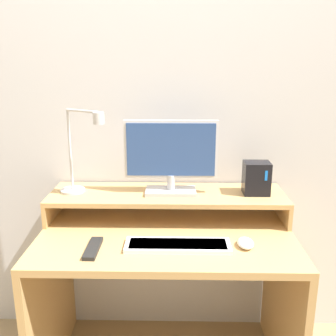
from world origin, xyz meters
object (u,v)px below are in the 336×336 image
desk_lamp (81,156)px  router_dock (256,178)px  keyboard (178,245)px  remote_control (93,248)px  monitor (171,156)px  mouse (246,243)px

desk_lamp → router_dock: (0.80, 0.02, -0.11)m
desk_lamp → router_dock: bearing=1.4°
router_dock → keyboard: (-0.36, -0.31, -0.19)m
router_dock → remote_control: bearing=-154.1°
keyboard → remote_control: (-0.33, -0.03, -0.00)m
monitor → mouse: monitor is taller
desk_lamp → keyboard: (0.44, -0.29, -0.29)m
router_dock → keyboard: router_dock is taller
monitor → keyboard: (0.03, -0.31, -0.29)m
remote_control → keyboard: bearing=5.1°
keyboard → mouse: mouse is taller
keyboard → desk_lamp: bearing=146.5°
router_dock → mouse: (-0.09, -0.30, -0.18)m
router_dock → remote_control: size_ratio=0.85×
desk_lamp → remote_control: 0.45m
mouse → remote_control: (-0.61, -0.04, -0.01)m
desk_lamp → mouse: 0.81m
router_dock → mouse: 0.36m
keyboard → router_dock: bearing=40.5°
remote_control → router_dock: bearing=25.9°
router_dock → remote_control: 0.80m
keyboard → remote_control: keyboard is taller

